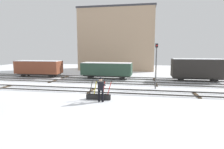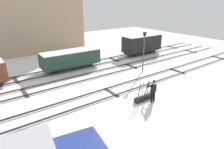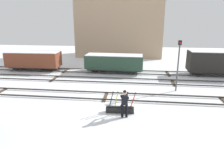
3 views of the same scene
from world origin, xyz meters
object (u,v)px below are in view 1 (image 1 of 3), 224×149
at_px(freight_car_near_switch, 39,67).
at_px(signal_post, 156,62).
at_px(freight_car_back_track, 107,69).
at_px(switch_lever_frame, 99,96).
at_px(freight_car_far_end, 197,68).
at_px(rail_worker, 101,88).

bearing_deg(freight_car_near_switch, signal_post, -21.01).
height_order(signal_post, freight_car_back_track, signal_post).
bearing_deg(signal_post, switch_lever_frame, -133.57).
bearing_deg(freight_car_far_end, rail_worker, -129.94).
height_order(switch_lever_frame, freight_car_back_track, freight_car_back_track).
bearing_deg(switch_lever_frame, signal_post, 44.76).
xyz_separation_m(rail_worker, freight_car_back_track, (-1.76, 10.54, 0.21)).
bearing_deg(freight_car_near_switch, switch_lever_frame, -43.91).
height_order(freight_car_back_track, freight_car_near_switch, freight_car_near_switch).
bearing_deg(rail_worker, freight_car_far_end, 47.57).
distance_m(switch_lever_frame, freight_car_near_switch, 14.84).
distance_m(switch_lever_frame, freight_car_far_end, 13.75).
height_order(switch_lever_frame, signal_post, signal_post).
xyz_separation_m(freight_car_back_track, freight_car_near_switch, (-9.51, 0.00, 0.08)).
bearing_deg(freight_car_far_end, freight_car_back_track, -179.18).
xyz_separation_m(switch_lever_frame, rail_worker, (0.31, -0.58, 0.75)).
bearing_deg(freight_car_back_track, signal_post, -41.09).
bearing_deg(freight_car_back_track, switch_lever_frame, -79.97).
xyz_separation_m(freight_car_far_end, freight_car_near_switch, (-20.35, 0.00, -0.21)).
distance_m(freight_car_back_track, freight_car_near_switch, 9.51).
bearing_deg(switch_lever_frame, rail_worker, -63.35).
distance_m(switch_lever_frame, rail_worker, 1.00).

